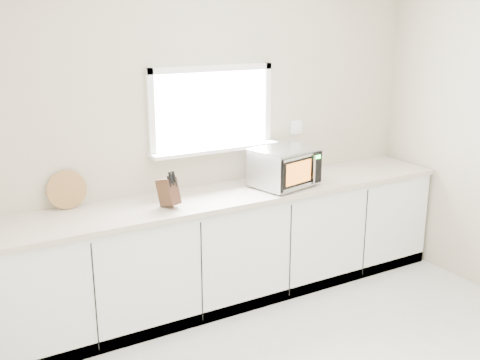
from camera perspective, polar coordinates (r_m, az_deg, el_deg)
back_wall at (r=4.62m, az=-2.94°, el=4.95°), size 4.00×0.17×2.70m
cabinets at (r=4.64m, az=-1.10°, el=-6.93°), size 3.92×0.60×0.88m
countertop at (r=4.47m, az=-1.07°, el=-1.54°), size 3.92×0.64×0.04m
microwave at (r=4.61m, az=4.57°, el=1.38°), size 0.57×0.49×0.32m
knife_block at (r=4.13m, az=-7.28°, el=-1.16°), size 0.14×0.21×0.28m
cutting_board at (r=4.25m, az=-17.18°, el=-0.95°), size 0.29×0.07×0.28m
coffee_grinder at (r=4.76m, az=5.93°, el=1.06°), size 0.13×0.13×0.21m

